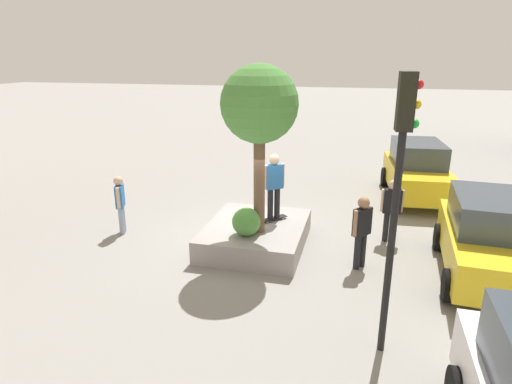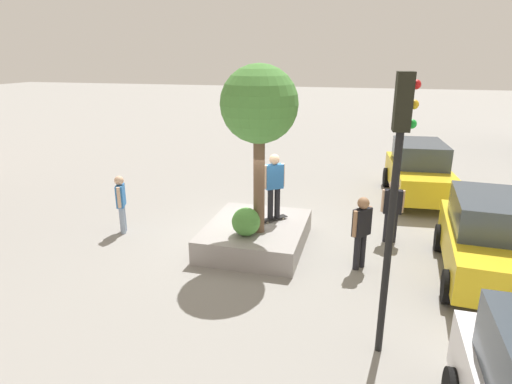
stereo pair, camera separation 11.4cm
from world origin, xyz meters
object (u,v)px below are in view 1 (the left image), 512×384
(skateboard, at_px, (273,218))
(passerby_with_bag, at_px, (120,201))
(skateboarder, at_px, (274,182))
(pedestrian_crossing, at_px, (392,206))
(plaza_tree, at_px, (259,107))
(taxi_cab, at_px, (417,170))
(planter_ledge, at_px, (256,235))
(bystander_watching, at_px, (362,228))
(traffic_light_corner, at_px, (399,173))
(sedan_parked, at_px, (487,237))

(skateboard, distance_m, passerby_with_bag, 4.36)
(passerby_with_bag, bearing_deg, skateboarder, 96.20)
(skateboard, relative_size, pedestrian_crossing, 0.42)
(plaza_tree, height_order, skateboard, plaza_tree)
(passerby_with_bag, bearing_deg, skateboard, 96.20)
(skateboard, xyz_separation_m, taxi_cab, (-4.97, 4.12, 0.35))
(pedestrian_crossing, bearing_deg, taxi_cab, 166.02)
(planter_ledge, distance_m, bystander_watching, 2.87)
(traffic_light_corner, distance_m, bystander_watching, 3.73)
(traffic_light_corner, xyz_separation_m, pedestrian_crossing, (-4.80, 0.31, -2.17))
(taxi_cab, bearing_deg, passerby_with_bag, -57.22)
(planter_ledge, relative_size, skateboarder, 1.74)
(skateboarder, height_order, sedan_parked, skateboarder)
(traffic_light_corner, bearing_deg, pedestrian_crossing, 176.35)
(pedestrian_crossing, relative_size, passerby_with_bag, 1.04)
(skateboarder, relative_size, bystander_watching, 0.99)
(pedestrian_crossing, bearing_deg, skateboard, -75.66)
(planter_ledge, relative_size, bystander_watching, 1.72)
(skateboard, xyz_separation_m, sedan_parked, (0.75, 5.08, 0.30))
(skateboarder, distance_m, sedan_parked, 5.18)
(plaza_tree, distance_m, taxi_cab, 7.71)
(sedan_parked, bearing_deg, bystander_watching, -84.93)
(skateboarder, relative_size, sedan_parked, 0.42)
(taxi_cab, bearing_deg, plaza_tree, -36.82)
(taxi_cab, height_order, bystander_watching, taxi_cab)
(planter_ledge, xyz_separation_m, taxi_cab, (-5.36, 4.51, 0.71))
(skateboard, bearing_deg, skateboarder, 180.00)
(planter_ledge, height_order, skateboard, skateboard)
(skateboarder, xyz_separation_m, traffic_light_corner, (4.02, 2.77, 1.48))
(pedestrian_crossing, bearing_deg, passerby_with_bag, -80.36)
(plaza_tree, xyz_separation_m, skateboard, (-0.81, 0.20, -3.07))
(planter_ledge, bearing_deg, skateboarder, 135.35)
(planter_ledge, bearing_deg, bystander_watching, 77.47)
(sedan_parked, distance_m, pedestrian_crossing, 2.52)
(skateboard, bearing_deg, planter_ledge, -44.65)
(skateboard, bearing_deg, traffic_light_corner, 34.60)
(skateboard, bearing_deg, sedan_parked, 81.57)
(plaza_tree, bearing_deg, planter_ledge, -155.73)
(skateboard, height_order, bystander_watching, bystander_watching)
(pedestrian_crossing, height_order, bystander_watching, bystander_watching)
(planter_ledge, bearing_deg, traffic_light_corner, 41.10)
(traffic_light_corner, height_order, bystander_watching, traffic_light_corner)
(skateboard, bearing_deg, passerby_with_bag, -83.80)
(sedan_parked, height_order, pedestrian_crossing, sedan_parked)
(sedan_parked, bearing_deg, skateboarder, -98.43)
(sedan_parked, xyz_separation_m, pedestrian_crossing, (-1.54, -2.00, 0.04))
(taxi_cab, distance_m, traffic_light_corner, 9.34)
(planter_ledge, xyz_separation_m, plaza_tree, (0.41, 0.19, 3.44))
(taxi_cab, xyz_separation_m, bystander_watching, (5.96, -1.80, 0.02))
(traffic_light_corner, distance_m, passerby_with_bag, 8.23)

